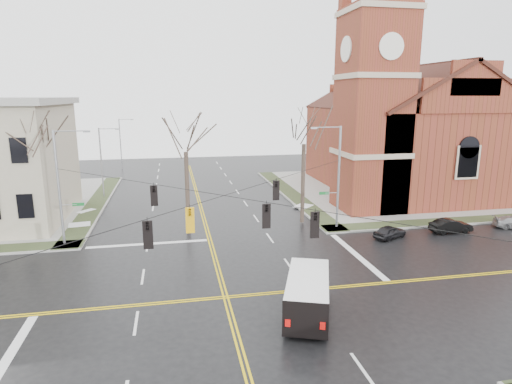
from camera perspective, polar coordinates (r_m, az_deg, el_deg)
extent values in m
plane|color=black|center=(26.14, -4.06, -13.82)|extent=(120.00, 120.00, 0.00)
cube|color=gray|center=(56.84, 18.34, 0.30)|extent=(30.00, 30.00, 0.15)
cube|color=#2E381E|center=(51.51, 4.84, -0.24)|extent=(2.00, 30.00, 0.02)
cube|color=#2E381E|center=(45.70, 26.78, -3.27)|extent=(30.00, 2.00, 0.02)
cube|color=#2E381E|center=(50.30, -20.52, -1.33)|extent=(2.00, 30.00, 0.02)
cube|color=gold|center=(26.13, -4.33, -13.82)|extent=(0.12, 100.00, 0.01)
cube|color=gold|center=(26.15, -3.79, -13.79)|extent=(0.12, 100.00, 0.01)
cube|color=gold|center=(26.03, -4.03, -13.92)|extent=(100.00, 0.12, 0.01)
cube|color=gold|center=(26.25, -4.10, -13.69)|extent=(100.00, 0.12, 0.01)
cube|color=silver|center=(35.76, -14.24, -6.72)|extent=(9.50, 0.50, 0.01)
cube|color=silver|center=(22.99, -30.96, -19.75)|extent=(0.50, 9.50, 0.01)
cube|color=silver|center=(33.30, 13.21, -8.13)|extent=(0.50, 9.50, 0.01)
cube|color=brown|center=(44.85, 15.22, 10.16)|extent=(6.00, 6.00, 20.00)
cube|color=tan|center=(45.50, 15.96, 22.18)|extent=(6.30, 6.30, 0.50)
cylinder|color=silver|center=(42.32, 17.61, 18.03)|extent=(2.40, 0.15, 2.40)
cylinder|color=silver|center=(43.78, 11.92, 18.14)|extent=(0.15, 2.40, 2.40)
cube|color=brown|center=(57.40, 19.07, 5.36)|extent=(18.00, 24.00, 10.00)
cube|color=brown|center=(48.38, 12.91, 1.11)|extent=(2.00, 5.00, 4.40)
cylinder|color=gray|center=(38.19, 10.96, 1.90)|extent=(0.20, 0.20, 9.00)
cylinder|color=gray|center=(38.25, 10.04, -0.11)|extent=(1.20, 0.06, 0.06)
cube|color=#116326|center=(38.00, 9.06, -0.16)|extent=(0.90, 0.04, 0.25)
cylinder|color=gray|center=(37.20, 9.51, 8.52)|extent=(2.40, 0.08, 0.08)
cube|color=gray|center=(36.80, 7.74, 8.45)|extent=(0.50, 0.22, 0.15)
cylinder|color=gray|center=(36.50, -24.80, 0.45)|extent=(0.20, 0.20, 9.00)
cylinder|color=gray|center=(36.64, -23.69, -1.57)|extent=(1.20, 0.06, 0.06)
cube|color=#116326|center=(36.49, -22.62, -1.53)|extent=(0.90, 0.04, 0.25)
cylinder|color=gray|center=(35.64, -23.57, 7.46)|extent=(2.40, 0.08, 0.08)
cube|color=gray|center=(35.41, -21.65, 7.52)|extent=(0.50, 0.22, 0.15)
cylinder|color=black|center=(24.02, -4.29, -0.47)|extent=(23.02, 23.02, 0.03)
cylinder|color=black|center=(24.02, -4.29, -0.47)|extent=(23.02, 23.02, 0.03)
imported|color=black|center=(20.25, -14.21, -5.56)|extent=(0.21, 0.26, 1.30)
imported|color=black|center=(28.74, 2.69, 0.21)|extent=(0.21, 0.26, 1.30)
imported|color=#E4A30D|center=(22.14, -8.78, -3.74)|extent=(0.21, 0.26, 1.30)
imported|color=black|center=(27.96, -13.44, -0.48)|extent=(0.21, 0.26, 1.30)
imported|color=black|center=(21.31, 7.84, -4.36)|extent=(0.21, 0.26, 1.30)
imported|color=black|center=(22.63, 1.40, -3.23)|extent=(0.21, 0.26, 1.30)
cylinder|color=gray|center=(52.41, -19.92, 3.66)|extent=(0.16, 0.16, 8.00)
cylinder|color=gray|center=(51.84, -19.14, 7.97)|extent=(2.00, 0.07, 0.07)
cube|color=gray|center=(51.72, -18.03, 7.99)|extent=(0.45, 0.20, 0.13)
cylinder|color=gray|center=(72.08, -17.61, 6.11)|extent=(0.16, 0.16, 8.00)
cylinder|color=gray|center=(71.67, -17.02, 9.25)|extent=(2.00, 0.07, 0.07)
cube|color=gray|center=(71.58, -16.21, 9.25)|extent=(0.45, 0.20, 0.13)
cube|color=white|center=(23.80, 6.91, -13.28)|extent=(3.98, 6.02, 1.80)
cube|color=white|center=(26.02, 7.10, -11.57)|extent=(2.37, 1.64, 1.27)
cube|color=black|center=(26.13, 7.17, -10.08)|extent=(1.88, 0.80, 0.85)
cube|color=black|center=(23.74, 6.96, -11.80)|extent=(3.37, 4.33, 0.58)
cube|color=#B70C0A|center=(21.40, 4.26, -17.03)|extent=(0.26, 0.16, 0.36)
cube|color=#B70C0A|center=(21.36, 8.88, -17.22)|extent=(0.26, 0.16, 0.36)
cube|color=black|center=(24.21, 6.85, -15.24)|extent=(4.05, 6.08, 0.11)
cylinder|color=black|center=(25.89, 4.81, -13.17)|extent=(0.52, 0.81, 0.76)
cylinder|color=black|center=(25.85, 9.24, -13.35)|extent=(0.52, 0.81, 0.76)
cylinder|color=black|center=(22.62, 4.06, -17.24)|extent=(0.52, 0.81, 0.76)
cylinder|color=black|center=(22.57, 9.23, -17.46)|extent=(0.52, 0.81, 0.76)
imported|color=black|center=(37.63, 17.40, -5.08)|extent=(3.40, 2.46, 1.08)
imported|color=black|center=(40.98, 24.54, -4.12)|extent=(3.72, 1.42, 1.21)
cylinder|color=#3E3027|center=(38.75, -26.73, -0.52)|extent=(0.36, 0.36, 7.10)
cylinder|color=#3E3027|center=(36.97, -9.14, -0.03)|extent=(0.36, 0.36, 6.92)
cylinder|color=#3E3027|center=(39.34, 6.27, 1.09)|extent=(0.36, 0.36, 7.27)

